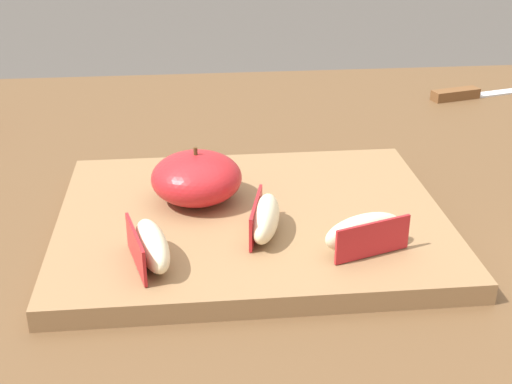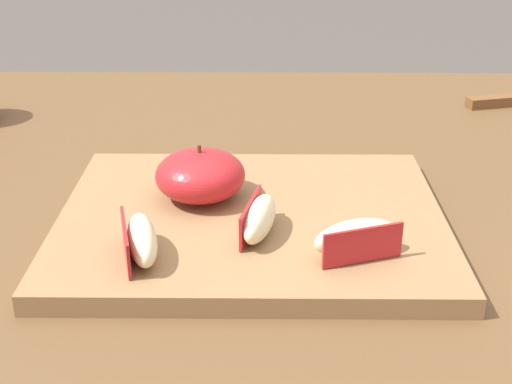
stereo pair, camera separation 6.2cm
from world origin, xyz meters
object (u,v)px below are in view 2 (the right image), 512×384
apple_wedge_left (141,240)px  paring_knife (501,102)px  apple_wedge_middle (356,238)px  apple_wedge_front (258,218)px  apple_half_skin_up (200,175)px  cutting_board (256,221)px

apple_wedge_left → paring_knife: 0.61m
apple_wedge_middle → apple_wedge_front: 0.09m
apple_wedge_left → apple_wedge_front: bearing=22.0°
apple_wedge_left → apple_half_skin_up: bearing=70.7°
apple_half_skin_up → apple_wedge_middle: size_ratio=1.12×
apple_half_skin_up → paring_knife: apple_half_skin_up is taller
cutting_board → apple_half_skin_up: (-0.05, 0.03, 0.03)m
apple_wedge_front → apple_half_skin_up: bearing=126.9°
cutting_board → apple_wedge_front: (0.00, -0.04, 0.02)m
paring_knife → cutting_board: bearing=-132.7°
cutting_board → paring_knife: bearing=47.3°
cutting_board → apple_wedge_left: size_ratio=4.62×
apple_wedge_left → apple_wedge_front: (0.09, 0.04, 0.00)m
paring_knife → apple_wedge_front: bearing=-129.3°
apple_wedge_left → paring_knife: (0.42, 0.44, -0.03)m
apple_wedge_front → paring_knife: apple_wedge_front is taller
apple_half_skin_up → apple_wedge_front: 0.09m
apple_half_skin_up → apple_wedge_middle: apple_half_skin_up is taller
apple_wedge_middle → paring_knife: bearing=60.0°
apple_half_skin_up → apple_wedge_left: (-0.04, -0.11, -0.01)m
apple_wedge_left → apple_wedge_front: size_ratio=1.00×
cutting_board → apple_wedge_middle: (0.08, -0.08, 0.02)m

